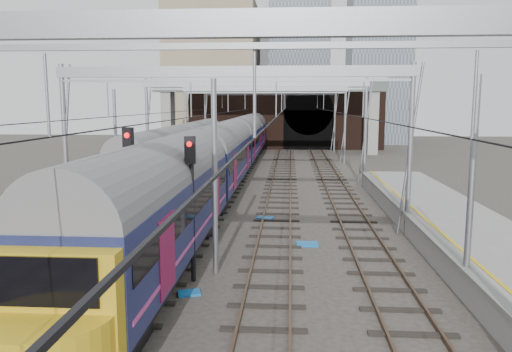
# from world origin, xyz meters

# --- Properties ---
(ground) EXTENTS (160.00, 160.00, 0.00)m
(ground) POSITION_xyz_m (0.00, 0.00, 0.00)
(ground) COLOR #38332D
(ground) RESTS_ON ground
(tracks) EXTENTS (14.40, 80.00, 0.22)m
(tracks) POSITION_xyz_m (0.00, 15.00, 0.02)
(tracks) COLOR #4C3828
(tracks) RESTS_ON ground
(overhead_line) EXTENTS (16.80, 80.00, 8.00)m
(overhead_line) POSITION_xyz_m (0.00, 21.49, 6.57)
(overhead_line) COLOR gray
(overhead_line) RESTS_ON ground
(retaining_wall) EXTENTS (28.00, 2.75, 9.00)m
(retaining_wall) POSITION_xyz_m (1.40, 51.93, 4.33)
(retaining_wall) COLOR black
(retaining_wall) RESTS_ON ground
(overbridge) EXTENTS (28.00, 3.00, 9.25)m
(overbridge) POSITION_xyz_m (0.00, 46.00, 7.27)
(overbridge) COLOR gray
(overbridge) RESTS_ON ground
(city_skyline) EXTENTS (37.50, 27.50, 60.00)m
(city_skyline) POSITION_xyz_m (2.73, 70.48, 17.09)
(city_skyline) COLOR tan
(city_skyline) RESTS_ON ground
(train_main) EXTENTS (2.85, 65.80, 4.88)m
(train_main) POSITION_xyz_m (-2.00, 26.39, 2.52)
(train_main) COLOR black
(train_main) RESTS_ON ground
(train_second) EXTENTS (2.57, 29.80, 4.50)m
(train_second) POSITION_xyz_m (-6.00, 24.07, 2.35)
(train_second) COLOR black
(train_second) RESTS_ON ground
(signal_near_left) EXTENTS (0.42, 0.48, 5.33)m
(signal_near_left) POSITION_xyz_m (-2.90, 1.52, 3.32)
(signal_near_left) COLOR black
(signal_near_left) RESTS_ON ground
(signal_near_centre) EXTENTS (0.36, 0.47, 5.07)m
(signal_near_centre) POSITION_xyz_m (-0.65, 1.05, 3.18)
(signal_near_centre) COLOR black
(signal_near_centre) RESTS_ON ground
(equip_cover_a) EXTENTS (0.84, 0.70, 0.09)m
(equip_cover_a) POSITION_xyz_m (-0.56, -0.11, 0.04)
(equip_cover_a) COLOR #1868B5
(equip_cover_a) RESTS_ON ground
(equip_cover_b) EXTENTS (1.02, 0.86, 0.10)m
(equip_cover_b) POSITION_xyz_m (1.36, 10.67, 0.05)
(equip_cover_b) COLOR #1868B5
(equip_cover_b) RESTS_ON ground
(equip_cover_c) EXTENTS (0.97, 0.71, 0.11)m
(equip_cover_c) POSITION_xyz_m (3.46, 5.80, 0.06)
(equip_cover_c) COLOR #1868B5
(equip_cover_c) RESTS_ON ground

